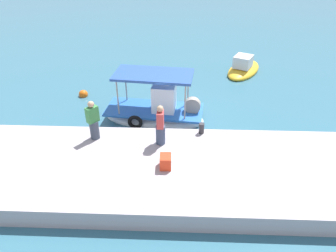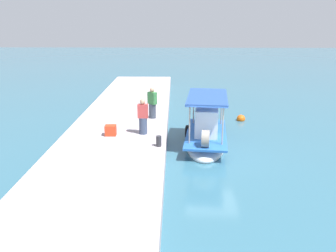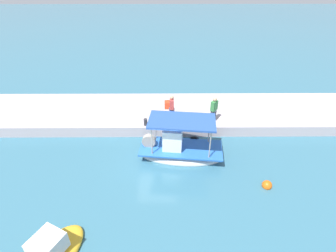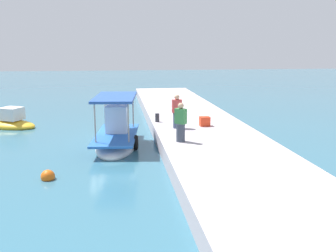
{
  "view_description": "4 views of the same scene",
  "coord_description": "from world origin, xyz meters",
  "px_view_note": "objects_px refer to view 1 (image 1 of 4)",
  "views": [
    {
      "loc": [
        -0.21,
        -14.12,
        8.29
      ],
      "look_at": [
        -0.67,
        -2.46,
        1.04
      ],
      "focal_mm": 33.63,
      "sensor_mm": 36.0,
      "label": 1
    },
    {
      "loc": [
        15.34,
        -1.83,
        6.27
      ],
      "look_at": [
        -1.97,
        -2.15,
        0.83
      ],
      "focal_mm": 37.31,
      "sensor_mm": 36.0,
      "label": 2
    },
    {
      "loc": [
        -0.59,
        12.34,
        10.27
      ],
      "look_at": [
        -0.69,
        -2.01,
        1.0
      ],
      "focal_mm": 28.34,
      "sensor_mm": 36.0,
      "label": 3
    },
    {
      "loc": [
        -19.58,
        -0.32,
        4.91
      ],
      "look_at": [
        -2.11,
        -2.72,
        1.12
      ],
      "focal_mm": 39.46,
      "sensor_mm": 36.0,
      "label": 4
    }
  ],
  "objects_px": {
    "mooring_bollard": "(201,128)",
    "marker_buoy": "(83,94)",
    "fisherman_near_bollard": "(160,127)",
    "moored_boat_near": "(243,69)",
    "main_fishing_boat": "(156,112)",
    "cargo_crate": "(165,162)",
    "fisherman_by_crate": "(93,122)"
  },
  "relations": [
    {
      "from": "mooring_bollard",
      "to": "marker_buoy",
      "type": "relative_size",
      "value": 0.9
    },
    {
      "from": "fisherman_near_bollard",
      "to": "moored_boat_near",
      "type": "xyz_separation_m",
      "value": [
        5.12,
        9.88,
        -1.32
      ]
    },
    {
      "from": "fisherman_near_bollard",
      "to": "marker_buoy",
      "type": "height_order",
      "value": "fisherman_near_bollard"
    },
    {
      "from": "main_fishing_boat",
      "to": "mooring_bollard",
      "type": "bearing_deg",
      "value": -46.83
    },
    {
      "from": "main_fishing_boat",
      "to": "cargo_crate",
      "type": "relative_size",
      "value": 9.99
    },
    {
      "from": "main_fishing_boat",
      "to": "fisherman_near_bollard",
      "type": "relative_size",
      "value": 2.98
    },
    {
      "from": "fisherman_near_bollard",
      "to": "fisherman_by_crate",
      "type": "relative_size",
      "value": 1.0
    },
    {
      "from": "main_fishing_boat",
      "to": "mooring_bollard",
      "type": "height_order",
      "value": "main_fishing_boat"
    },
    {
      "from": "fisherman_by_crate",
      "to": "moored_boat_near",
      "type": "distance_m",
      "value": 12.52
    },
    {
      "from": "mooring_bollard",
      "to": "moored_boat_near",
      "type": "xyz_separation_m",
      "value": [
        3.39,
        9.04,
        -0.76
      ]
    },
    {
      "from": "marker_buoy",
      "to": "moored_boat_near",
      "type": "distance_m",
      "value": 10.86
    },
    {
      "from": "fisherman_by_crate",
      "to": "mooring_bollard",
      "type": "distance_m",
      "value": 4.62
    },
    {
      "from": "fisherman_near_bollard",
      "to": "moored_boat_near",
      "type": "relative_size",
      "value": 0.4
    },
    {
      "from": "mooring_bollard",
      "to": "fisherman_near_bollard",
      "type": "bearing_deg",
      "value": -154.19
    },
    {
      "from": "fisherman_near_bollard",
      "to": "main_fishing_boat",
      "type": "bearing_deg",
      "value": 97.55
    },
    {
      "from": "fisherman_by_crate",
      "to": "mooring_bollard",
      "type": "xyz_separation_m",
      "value": [
        4.55,
        0.56,
        -0.56
      ]
    },
    {
      "from": "cargo_crate",
      "to": "marker_buoy",
      "type": "relative_size",
      "value": 0.99
    },
    {
      "from": "fisherman_near_bollard",
      "to": "marker_buoy",
      "type": "bearing_deg",
      "value": 130.6
    },
    {
      "from": "fisherman_by_crate",
      "to": "cargo_crate",
      "type": "distance_m",
      "value": 3.64
    },
    {
      "from": "cargo_crate",
      "to": "mooring_bollard",
      "type": "bearing_deg",
      "value": 58.69
    },
    {
      "from": "cargo_crate",
      "to": "marker_buoy",
      "type": "xyz_separation_m",
      "value": [
        -5.19,
        7.29,
        -0.9
      ]
    },
    {
      "from": "main_fishing_boat",
      "to": "mooring_bollard",
      "type": "relative_size",
      "value": 10.95
    },
    {
      "from": "fisherman_near_bollard",
      "to": "marker_buoy",
      "type": "relative_size",
      "value": 3.32
    },
    {
      "from": "moored_boat_near",
      "to": "main_fishing_boat",
      "type": "bearing_deg",
      "value": -129.39
    },
    {
      "from": "fisherman_near_bollard",
      "to": "cargo_crate",
      "type": "bearing_deg",
      "value": -79.93
    },
    {
      "from": "fisherman_near_bollard",
      "to": "cargo_crate",
      "type": "relative_size",
      "value": 3.36
    },
    {
      "from": "fisherman_near_bollard",
      "to": "mooring_bollard",
      "type": "xyz_separation_m",
      "value": [
        1.74,
        0.84,
        -0.56
      ]
    },
    {
      "from": "fisherman_by_crate",
      "to": "moored_boat_near",
      "type": "height_order",
      "value": "fisherman_by_crate"
    },
    {
      "from": "main_fishing_boat",
      "to": "cargo_crate",
      "type": "distance_m",
      "value": 4.77
    },
    {
      "from": "cargo_crate",
      "to": "moored_boat_near",
      "type": "xyz_separation_m",
      "value": [
        4.85,
        11.44,
        -0.77
      ]
    },
    {
      "from": "mooring_bollard",
      "to": "moored_boat_near",
      "type": "bearing_deg",
      "value": 69.46
    },
    {
      "from": "main_fishing_boat",
      "to": "marker_buoy",
      "type": "xyz_separation_m",
      "value": [
        -4.5,
        2.6,
        -0.37
      ]
    }
  ]
}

